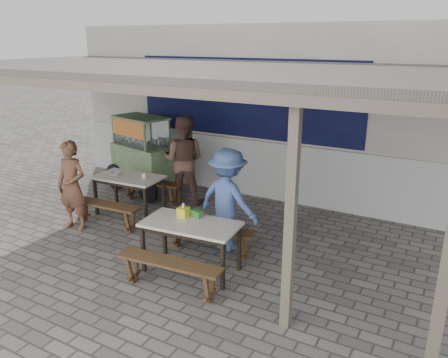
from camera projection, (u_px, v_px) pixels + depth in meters
ground at (169, 249)px, 6.98m from camera, size 60.00×60.00×0.00m
back_wall at (264, 111)px, 9.42m from camera, size 9.00×1.28×3.50m
warung_roof at (197, 72)px, 6.89m from camera, size 9.00×4.21×2.81m
table_left at (129, 180)px, 8.21m from camera, size 1.31×0.81×0.75m
bench_left_street at (106, 210)px, 7.71m from camera, size 1.37×0.38×0.45m
bench_left_wall at (151, 186)px, 8.92m from camera, size 1.37×0.38×0.45m
table_right at (191, 228)px, 6.14m from camera, size 1.42×0.82×0.75m
bench_right_street at (169, 269)px, 5.72m from camera, size 1.48×0.42×0.45m
bench_right_wall at (210, 233)px, 6.78m from camera, size 1.48×0.42×0.45m
vendor_cart at (143, 152)px, 9.37m from camera, size 2.13×1.13×1.65m
patron_street_side at (72, 186)px, 7.53m from camera, size 0.61×0.44×1.58m
patron_wall_side at (183, 160)px, 8.74m from camera, size 1.04×0.92×1.79m
patron_right_table at (228, 200)px, 6.80m from camera, size 1.14×0.77×1.64m
tissue_box at (183, 212)px, 6.30m from camera, size 0.15×0.15×0.15m
donation_box at (197, 214)px, 6.30m from camera, size 0.17×0.13×0.11m
condiment_jar at (144, 176)px, 8.09m from camera, size 0.07×0.07×0.08m
condiment_bowl at (116, 173)px, 8.29m from camera, size 0.24×0.24×0.05m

